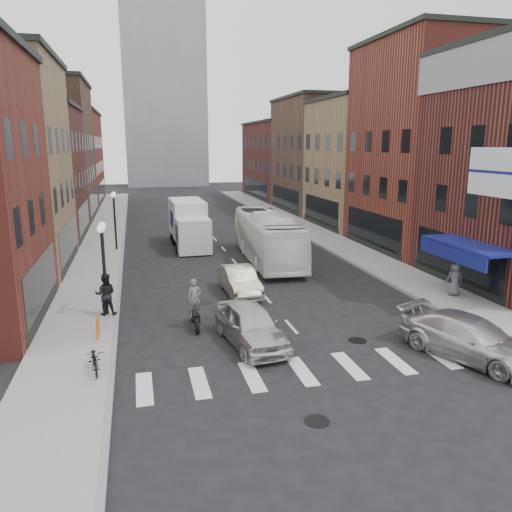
{
  "coord_description": "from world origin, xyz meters",
  "views": [
    {
      "loc": [
        -5.98,
        -17.45,
        7.33
      ],
      "look_at": [
        -0.63,
        4.58,
        2.23
      ],
      "focal_mm": 35.0,
      "sensor_mm": 36.0,
      "label": 1
    }
  ],
  "objects_px": {
    "sedan_left_far": "(239,281)",
    "ped_right_c": "(455,279)",
    "bike_rack": "(98,327)",
    "curb_car": "(470,338)",
    "streetlamp_near": "(103,252)",
    "parked_bicycle": "(95,359)",
    "transit_bus": "(267,237)",
    "motorcycle_rider": "(195,305)",
    "box_truck": "(189,224)",
    "billboard_sign": "(495,174)",
    "ped_left_solo": "(105,294)",
    "sedan_left_near": "(251,325)",
    "streetlamp_far": "(114,210)"
  },
  "relations": [
    {
      "from": "sedan_left_far",
      "to": "ped_right_c",
      "type": "distance_m",
      "value": 10.46
    },
    {
      "from": "bike_rack",
      "to": "curb_car",
      "type": "relative_size",
      "value": 0.16
    },
    {
      "from": "streetlamp_near",
      "to": "bike_rack",
      "type": "bearing_deg",
      "value": -94.24
    },
    {
      "from": "streetlamp_near",
      "to": "parked_bicycle",
      "type": "height_order",
      "value": "streetlamp_near"
    },
    {
      "from": "transit_bus",
      "to": "motorcycle_rider",
      "type": "bearing_deg",
      "value": -115.28
    },
    {
      "from": "curb_car",
      "to": "parked_bicycle",
      "type": "bearing_deg",
      "value": 149.75
    },
    {
      "from": "streetlamp_near",
      "to": "curb_car",
      "type": "height_order",
      "value": "streetlamp_near"
    },
    {
      "from": "streetlamp_near",
      "to": "box_truck",
      "type": "relative_size",
      "value": 0.54
    },
    {
      "from": "billboard_sign",
      "to": "transit_bus",
      "type": "bearing_deg",
      "value": 117.81
    },
    {
      "from": "streetlamp_near",
      "to": "transit_bus",
      "type": "distance_m",
      "value": 13.02
    },
    {
      "from": "bike_rack",
      "to": "ped_left_solo",
      "type": "bearing_deg",
      "value": 85.97
    },
    {
      "from": "billboard_sign",
      "to": "sedan_left_near",
      "type": "relative_size",
      "value": 0.83
    },
    {
      "from": "bike_rack",
      "to": "box_truck",
      "type": "height_order",
      "value": "box_truck"
    },
    {
      "from": "box_truck",
      "to": "curb_car",
      "type": "xyz_separation_m",
      "value": [
        7.36,
        -21.94,
        -0.89
      ]
    },
    {
      "from": "streetlamp_far",
      "to": "sedan_left_near",
      "type": "xyz_separation_m",
      "value": [
        5.37,
        -18.38,
        -2.15
      ]
    },
    {
      "from": "ped_right_c",
      "to": "curb_car",
      "type": "bearing_deg",
      "value": 69.36
    },
    {
      "from": "sedan_left_far",
      "to": "sedan_left_near",
      "type": "bearing_deg",
      "value": -99.81
    },
    {
      "from": "box_truck",
      "to": "ped_right_c",
      "type": "height_order",
      "value": "box_truck"
    },
    {
      "from": "streetlamp_near",
      "to": "ped_right_c",
      "type": "xyz_separation_m",
      "value": [
        16.24,
        -1.14,
        -1.93
      ]
    },
    {
      "from": "streetlamp_near",
      "to": "box_truck",
      "type": "xyz_separation_m",
      "value": [
        5.15,
        14.58,
        -1.29
      ]
    },
    {
      "from": "motorcycle_rider",
      "to": "curb_car",
      "type": "relative_size",
      "value": 0.41
    },
    {
      "from": "transit_bus",
      "to": "sedan_left_near",
      "type": "xyz_separation_m",
      "value": [
        -4.13,
        -13.16,
        -0.78
      ]
    },
    {
      "from": "streetlamp_far",
      "to": "sedan_left_far",
      "type": "xyz_separation_m",
      "value": [
        6.27,
        -12.0,
        -2.23
      ]
    },
    {
      "from": "box_truck",
      "to": "ped_left_solo",
      "type": "distance_m",
      "value": 15.54
    },
    {
      "from": "billboard_sign",
      "to": "box_truck",
      "type": "bearing_deg",
      "value": 120.93
    },
    {
      "from": "transit_bus",
      "to": "ped_left_solo",
      "type": "bearing_deg",
      "value": -133.84
    },
    {
      "from": "streetlamp_far",
      "to": "bike_rack",
      "type": "bearing_deg",
      "value": -90.69
    },
    {
      "from": "bike_rack",
      "to": "parked_bicycle",
      "type": "xyz_separation_m",
      "value": [
        0.1,
        -3.0,
        0.0
      ]
    },
    {
      "from": "streetlamp_near",
      "to": "curb_car",
      "type": "bearing_deg",
      "value": -30.48
    },
    {
      "from": "box_truck",
      "to": "sedan_left_near",
      "type": "distance_m",
      "value": 18.98
    },
    {
      "from": "streetlamp_far",
      "to": "transit_bus",
      "type": "bearing_deg",
      "value": -28.75
    },
    {
      "from": "parked_bicycle",
      "to": "ped_right_c",
      "type": "relative_size",
      "value": 0.92
    },
    {
      "from": "billboard_sign",
      "to": "streetlamp_far",
      "type": "distance_m",
      "value": 23.92
    },
    {
      "from": "parked_bicycle",
      "to": "ped_left_solo",
      "type": "bearing_deg",
      "value": 80.61
    },
    {
      "from": "bike_rack",
      "to": "ped_right_c",
      "type": "relative_size",
      "value": 0.48
    },
    {
      "from": "billboard_sign",
      "to": "bike_rack",
      "type": "xyz_separation_m",
      "value": [
        -16.19,
        0.8,
        -5.58
      ]
    },
    {
      "from": "streetlamp_far",
      "to": "parked_bicycle",
      "type": "bearing_deg",
      "value": -90.29
    },
    {
      "from": "sedan_left_far",
      "to": "ped_left_solo",
      "type": "relative_size",
      "value": 2.28
    },
    {
      "from": "sedan_left_near",
      "to": "streetlamp_far",
      "type": "bearing_deg",
      "value": 98.39
    },
    {
      "from": "sedan_left_near",
      "to": "motorcycle_rider",
      "type": "bearing_deg",
      "value": 121.92
    },
    {
      "from": "bike_rack",
      "to": "parked_bicycle",
      "type": "distance_m",
      "value": 3.0
    },
    {
      "from": "sedan_left_near",
      "to": "curb_car",
      "type": "relative_size",
      "value": 0.89
    },
    {
      "from": "streetlamp_far",
      "to": "transit_bus",
      "type": "height_order",
      "value": "streetlamp_far"
    },
    {
      "from": "sedan_left_far",
      "to": "parked_bicycle",
      "type": "relative_size",
      "value": 2.71
    },
    {
      "from": "curb_car",
      "to": "billboard_sign",
      "type": "bearing_deg",
      "value": 25.32
    },
    {
      "from": "bike_rack",
      "to": "billboard_sign",
      "type": "bearing_deg",
      "value": -2.83
    },
    {
      "from": "parked_bicycle",
      "to": "ped_right_c",
      "type": "height_order",
      "value": "ped_right_c"
    },
    {
      "from": "parked_bicycle",
      "to": "sedan_left_near",
      "type": "bearing_deg",
      "value": 5.03
    },
    {
      "from": "billboard_sign",
      "to": "curb_car",
      "type": "bearing_deg",
      "value": -131.96
    },
    {
      "from": "billboard_sign",
      "to": "curb_car",
      "type": "xyz_separation_m",
      "value": [
        -3.48,
        -3.87,
        -5.4
      ]
    }
  ]
}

